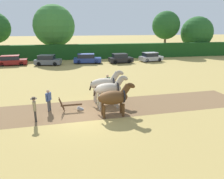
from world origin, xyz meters
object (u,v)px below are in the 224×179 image
at_px(draft_horse_lead_left, 114,97).
at_px(farmer_onlooker_left, 35,107).
at_px(farmer_at_plow, 49,99).
at_px(parked_car_right, 120,58).
at_px(tree_center, 54,26).
at_px(parked_car_center, 48,60).
at_px(parked_car_center_left, 12,61).
at_px(draft_horse_lead_right, 109,89).
at_px(plow, 73,106).
at_px(tree_center_right, 166,25).
at_px(draft_horse_trail_left, 105,84).
at_px(tree_right, 197,33).
at_px(parked_car_far_right, 151,57).
at_px(parked_car_center_right, 87,59).
at_px(farmer_beside_team, 107,83).

xyz_separation_m(draft_horse_lead_left, farmer_onlooker_left, (-5.16, 0.02, -0.36)).
relative_size(farmer_at_plow, parked_car_right, 0.40).
height_order(tree_center, parked_car_center, tree_center).
distance_m(parked_car_center_left, parked_car_right, 16.97).
distance_m(parked_car_center, parked_car_right, 11.50).
bearing_deg(draft_horse_lead_right, draft_horse_lead_left, -90.07).
distance_m(draft_horse_lead_right, parked_car_center, 20.62).
height_order(draft_horse_lead_right, plow, draft_horse_lead_right).
relative_size(tree_center_right, draft_horse_trail_left, 3.04).
bearing_deg(farmer_at_plow, tree_right, 69.43).
xyz_separation_m(draft_horse_lead_left, parked_car_center_left, (-11.75, 22.07, -0.59)).
distance_m(farmer_onlooker_left, parked_car_center_left, 23.01).
bearing_deg(parked_car_center, plow, -69.99).
bearing_deg(tree_center_right, draft_horse_lead_left, -118.83).
distance_m(tree_center_right, farmer_at_plow, 37.12).
height_order(farmer_at_plow, parked_car_far_right, farmer_at_plow).
bearing_deg(tree_right, parked_car_right, -153.87).
bearing_deg(draft_horse_lead_left, draft_horse_lead_right, 89.93).
bearing_deg(parked_car_center_right, parked_car_center, -169.23).
xyz_separation_m(tree_right, parked_car_far_right, (-13.35, -8.62, -3.69)).
bearing_deg(parked_car_right, parked_car_center_right, 168.38).
height_order(draft_horse_lead_left, farmer_beside_team, draft_horse_lead_left).
relative_size(plow, farmer_onlooker_left, 1.07).
bearing_deg(farmer_onlooker_left, tree_center, 79.95).
bearing_deg(tree_center_right, tree_center, -175.54).
xyz_separation_m(tree_center, farmer_onlooker_left, (0.36, -29.57, -4.87)).
xyz_separation_m(draft_horse_lead_left, parked_car_far_right, (10.64, 21.79, -0.59)).
distance_m(plow, parked_car_right, 21.30).
height_order(tree_center_right, plow, tree_center_right).
height_order(tree_center_right, parked_car_right, tree_center_right).
bearing_deg(tree_center, farmer_onlooker_left, -89.30).
xyz_separation_m(draft_horse_lead_right, parked_car_far_right, (10.72, 20.23, -0.72)).
bearing_deg(tree_center_right, draft_horse_lead_right, -120.20).
distance_m(parked_car_center, parked_car_far_right, 16.95).
height_order(farmer_beside_team, parked_car_far_right, farmer_beside_team).
bearing_deg(farmer_onlooker_left, parked_car_center_right, 66.38).
relative_size(parked_car_right, parked_car_far_right, 0.96).
bearing_deg(draft_horse_lead_left, parked_car_far_right, 61.09).
bearing_deg(parked_car_far_right, farmer_beside_team, -131.95).
height_order(tree_center_right, parked_car_center_right, tree_center_right).
distance_m(farmer_beside_team, farmer_onlooker_left, 7.41).
bearing_deg(parked_car_center_left, tree_center_right, 12.24).
bearing_deg(farmer_onlooker_left, draft_horse_lead_left, -11.02).
bearing_deg(tree_center, draft_horse_lead_right, -79.01).
height_order(tree_center, plow, tree_center).
relative_size(farmer_beside_team, parked_car_far_right, 0.43).
bearing_deg(farmer_onlooker_left, plow, 19.39).
distance_m(parked_car_center, parked_car_center_right, 6.13).
xyz_separation_m(draft_horse_trail_left, parked_car_right, (5.35, 18.06, -0.71)).
bearing_deg(draft_horse_trail_left, parked_car_center_left, 118.60).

